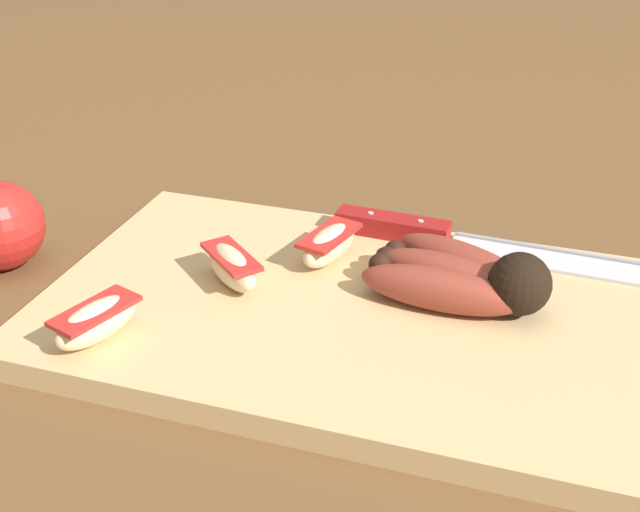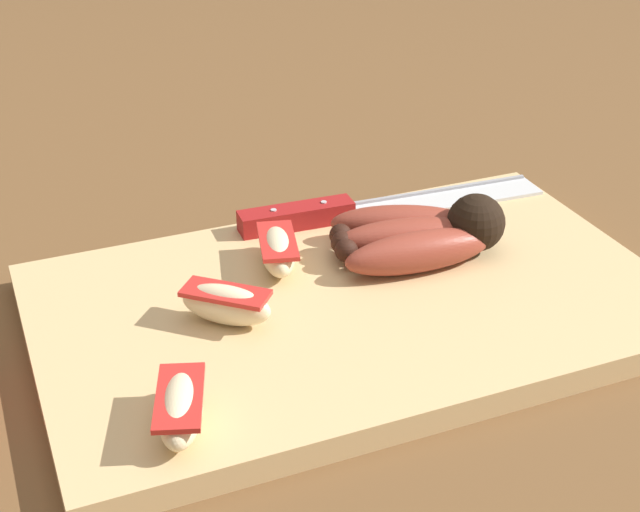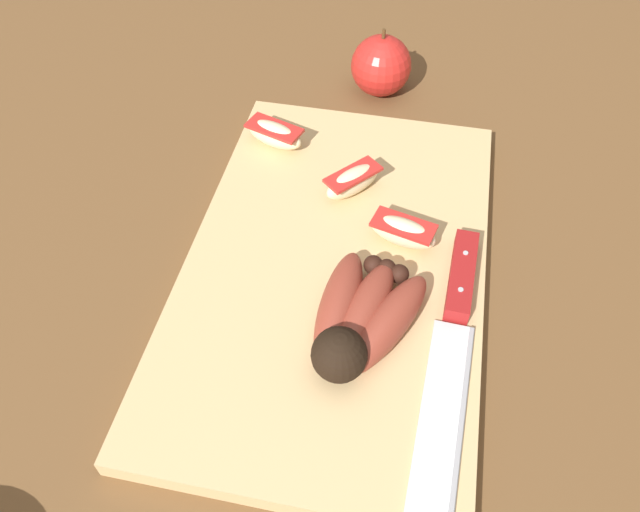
% 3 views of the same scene
% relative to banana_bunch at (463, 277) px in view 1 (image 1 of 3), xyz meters
% --- Properties ---
extents(ground_plane, '(6.00, 6.00, 0.00)m').
position_rel_banana_bunch_xyz_m(ground_plane, '(-0.08, -0.04, -0.04)').
color(ground_plane, brown).
extents(cutting_board, '(0.47, 0.29, 0.02)m').
position_rel_banana_bunch_xyz_m(cutting_board, '(-0.08, -0.03, -0.03)').
color(cutting_board, tan).
rests_on(cutting_board, ground_plane).
extents(banana_bunch, '(0.14, 0.11, 0.05)m').
position_rel_banana_bunch_xyz_m(banana_bunch, '(0.00, 0.00, 0.00)').
color(banana_bunch, black).
rests_on(banana_bunch, cutting_board).
extents(chefs_knife, '(0.28, 0.04, 0.02)m').
position_rel_banana_bunch_xyz_m(chefs_knife, '(-0.02, 0.08, -0.01)').
color(chefs_knife, silver).
rests_on(chefs_knife, cutting_board).
extents(apple_wedge_near, '(0.07, 0.06, 0.03)m').
position_rel_banana_bunch_xyz_m(apple_wedge_near, '(-0.18, -0.03, -0.00)').
color(apple_wedge_near, beige).
rests_on(apple_wedge_near, cutting_board).
extents(apple_wedge_middle, '(0.04, 0.07, 0.03)m').
position_rel_banana_bunch_xyz_m(apple_wedge_middle, '(-0.11, 0.02, -0.00)').
color(apple_wedge_middle, beige).
rests_on(apple_wedge_middle, cutting_board).
extents(apple_wedge_far, '(0.05, 0.07, 0.03)m').
position_rel_banana_bunch_xyz_m(apple_wedge_far, '(-0.24, -0.14, -0.00)').
color(apple_wedge_far, beige).
rests_on(apple_wedge_far, cutting_board).
extents(whole_apple, '(0.08, 0.08, 0.09)m').
position_rel_banana_bunch_xyz_m(whole_apple, '(-0.39, -0.03, 0.00)').
color(whole_apple, red).
rests_on(whole_apple, ground_plane).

